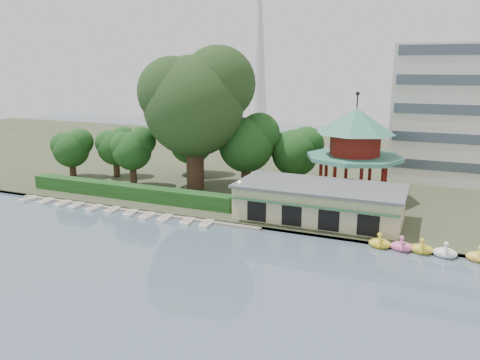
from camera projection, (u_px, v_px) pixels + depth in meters
The scene contains 13 objects.
ground_plane at pixel (129, 287), 37.32m from camera, with size 220.00×220.00×0.00m, color slate.
shore at pixel (304, 164), 83.79m from camera, with size 220.00×70.00×0.40m, color #424930.
embankment at pixel (221, 221), 52.76m from camera, with size 220.00×0.60×0.30m, color gray.
dock at pixel (132, 210), 57.23m from camera, with size 34.00×1.60×0.24m, color gray.
boathouse at pixel (319, 202), 52.63m from camera, with size 18.60×9.39×3.90m.
pavilion at pixel (355, 144), 59.63m from camera, with size 12.40×12.40×13.50m.
broadcast_tower at pixel (259, 19), 170.47m from camera, with size 8.00×8.00×96.00m.
hedge at pixel (128, 191), 61.04m from camera, with size 30.00×2.00×1.80m, color #1E4C1B.
lamp_post at pixel (239, 192), 52.96m from camera, with size 0.36×0.36×4.28m.
big_tree at pixel (196, 99), 62.85m from camera, with size 14.92×13.90×19.63m.
small_trees at pixel (200, 144), 68.79m from camera, with size 39.79×16.31×10.54m.
swan_boats at pixel (437, 251), 43.61m from camera, with size 12.69×1.96×1.92m.
moored_rowboats at pixel (111, 211), 56.64m from camera, with size 27.41×2.72×0.36m.
Camera 1 is at (21.52, -28.06, 17.16)m, focal length 35.00 mm.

